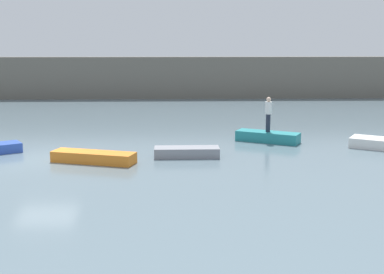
% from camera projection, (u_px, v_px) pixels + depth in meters
% --- Properties ---
extents(ground_plane, '(120.00, 120.00, 0.00)m').
position_uv_depth(ground_plane, '(44.00, 160.00, 21.87)').
color(ground_plane, slate).
extents(embankment_wall, '(80.00, 1.20, 3.51)m').
position_uv_depth(embankment_wall, '(111.00, 78.00, 44.24)').
color(embankment_wall, '#666056').
rests_on(embankment_wall, ground_plane).
extents(rowboat_orange, '(3.58, 1.91, 0.45)m').
position_uv_depth(rowboat_orange, '(94.00, 157.00, 21.33)').
color(rowboat_orange, orange).
rests_on(rowboat_orange, ground_plane).
extents(rowboat_grey, '(2.78, 0.95, 0.42)m').
position_uv_depth(rowboat_grey, '(187.00, 152.00, 22.34)').
color(rowboat_grey, gray).
rests_on(rowboat_grey, ground_plane).
extents(rowboat_teal, '(3.16, 2.26, 0.50)m').
position_uv_depth(rowboat_teal, '(268.00, 137.00, 25.64)').
color(rowboat_teal, teal).
rests_on(rowboat_teal, ground_plane).
extents(rowboat_white, '(2.90, 2.44, 0.47)m').
position_uv_depth(rowboat_white, '(380.00, 143.00, 24.09)').
color(rowboat_white, white).
rests_on(rowboat_white, ground_plane).
extents(person_white_shirt, '(0.32, 0.32, 1.71)m').
position_uv_depth(person_white_shirt, '(268.00, 113.00, 25.42)').
color(person_white_shirt, '#232838').
rests_on(person_white_shirt, rowboat_teal).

